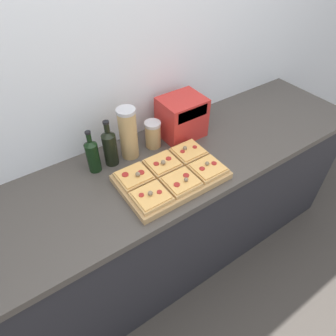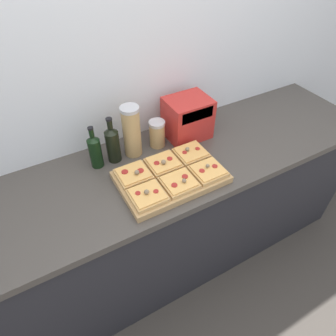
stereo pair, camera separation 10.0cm
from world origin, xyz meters
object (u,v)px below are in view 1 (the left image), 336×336
object	(u,v)px
cutting_board	(171,177)
wine_bottle	(110,147)
olive_oil_bottle	(93,155)
grain_jar_short	(153,134)
grain_jar_tall	(128,133)
toaster_oven	(182,117)

from	to	relation	value
cutting_board	wine_bottle	distance (m)	0.35
olive_oil_bottle	grain_jar_short	size ratio (longest dim) A/B	1.54
wine_bottle	grain_jar_tall	bearing A→B (deg)	0.00
cutting_board	toaster_oven	bearing A→B (deg)	46.54
olive_oil_bottle	cutting_board	bearing A→B (deg)	-45.02
grain_jar_tall	grain_jar_short	size ratio (longest dim) A/B	1.85
toaster_oven	cutting_board	bearing A→B (deg)	-133.46
cutting_board	olive_oil_bottle	xyz separation A→B (m)	(-0.28, 0.28, 0.08)
cutting_board	grain_jar_short	xyz separation A→B (m)	(0.07, 0.28, 0.06)
toaster_oven	wine_bottle	bearing A→B (deg)	179.89
cutting_board	wine_bottle	size ratio (longest dim) A/B	1.99
grain_jar_tall	olive_oil_bottle	bearing A→B (deg)	180.00
cutting_board	grain_jar_short	world-z (taller)	grain_jar_short
olive_oil_bottle	toaster_oven	size ratio (longest dim) A/B	0.90
cutting_board	grain_jar_short	distance (m)	0.30
cutting_board	olive_oil_bottle	bearing A→B (deg)	134.98
grain_jar_tall	toaster_oven	world-z (taller)	grain_jar_tall
grain_jar_short	toaster_oven	size ratio (longest dim) A/B	0.59
cutting_board	grain_jar_tall	world-z (taller)	grain_jar_tall
toaster_oven	grain_jar_short	bearing A→B (deg)	179.75
wine_bottle	cutting_board	bearing A→B (deg)	-56.59
wine_bottle	grain_jar_tall	world-z (taller)	grain_jar_tall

